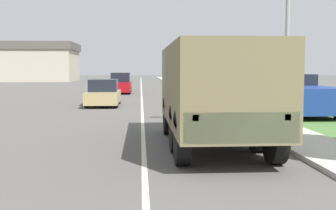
{
  "coord_description": "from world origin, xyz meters",
  "views": [
    {
      "loc": [
        -0.07,
        -0.47,
        2.1
      ],
      "look_at": [
        0.74,
        11.93,
        1.02
      ],
      "focal_mm": 45.0,
      "sensor_mm": 36.0,
      "label": 1
    }
  ],
  "objects_px": {
    "car_nearest_ahead": "(104,94)",
    "lamp_post": "(281,12)",
    "car_second_ahead": "(121,84)",
    "pickup_truck": "(299,95)",
    "military_truck": "(213,88)"
  },
  "relations": [
    {
      "from": "military_truck",
      "to": "lamp_post",
      "type": "bearing_deg",
      "value": 44.3
    },
    {
      "from": "car_nearest_ahead",
      "to": "lamp_post",
      "type": "distance_m",
      "value": 12.59
    },
    {
      "from": "pickup_truck",
      "to": "car_nearest_ahead",
      "type": "bearing_deg",
      "value": 150.76
    },
    {
      "from": "military_truck",
      "to": "car_second_ahead",
      "type": "relative_size",
      "value": 1.44
    },
    {
      "from": "military_truck",
      "to": "car_nearest_ahead",
      "type": "height_order",
      "value": "military_truck"
    },
    {
      "from": "car_second_ahead",
      "to": "lamp_post",
      "type": "height_order",
      "value": "lamp_post"
    },
    {
      "from": "car_second_ahead",
      "to": "lamp_post",
      "type": "bearing_deg",
      "value": -74.19
    },
    {
      "from": "car_second_ahead",
      "to": "pickup_truck",
      "type": "bearing_deg",
      "value": -62.74
    },
    {
      "from": "car_second_ahead",
      "to": "lamp_post",
      "type": "relative_size",
      "value": 0.72
    },
    {
      "from": "car_nearest_ahead",
      "to": "pickup_truck",
      "type": "relative_size",
      "value": 0.77
    },
    {
      "from": "lamp_post",
      "to": "car_nearest_ahead",
      "type": "bearing_deg",
      "value": 123.35
    },
    {
      "from": "military_truck",
      "to": "car_nearest_ahead",
      "type": "relative_size",
      "value": 1.61
    },
    {
      "from": "car_nearest_ahead",
      "to": "pickup_truck",
      "type": "height_order",
      "value": "pickup_truck"
    },
    {
      "from": "car_nearest_ahead",
      "to": "lamp_post",
      "type": "xyz_separation_m",
      "value": [
        6.69,
        -10.16,
        3.28
      ]
    },
    {
      "from": "car_nearest_ahead",
      "to": "car_second_ahead",
      "type": "distance_m",
      "value": 12.06
    }
  ]
}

